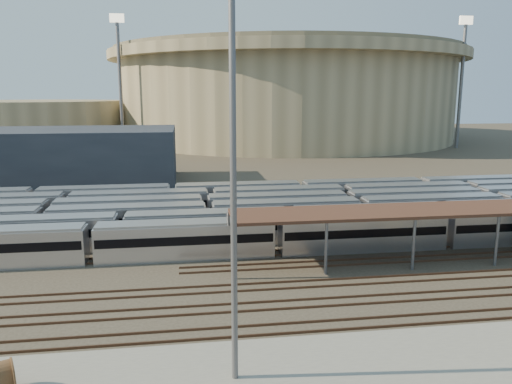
{
  "coord_description": "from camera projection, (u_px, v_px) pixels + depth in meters",
  "views": [
    {
      "loc": [
        -12.16,
        -41.5,
        16.73
      ],
      "look_at": [
        -4.44,
        12.0,
        5.87
      ],
      "focal_mm": 35.0,
      "sensor_mm": 36.0,
      "label": 1
    }
  ],
  "objects": [
    {
      "name": "ground",
      "position": [
        323.0,
        280.0,
        45.27
      ],
      "size": [
        420.0,
        420.0,
        0.0
      ],
      "primitive_type": "plane",
      "color": "#383026",
      "rests_on": "ground"
    },
    {
      "name": "secondary_arena",
      "position": [
        35.0,
        123.0,
        161.64
      ],
      "size": [
        56.0,
        56.0,
        14.0
      ],
      "primitive_type": "cylinder",
      "color": "gray",
      "rests_on": "ground"
    },
    {
      "name": "cable_reel_east",
      "position": [
        2.0,
        376.0,
        27.7
      ],
      "size": [
        1.86,
        2.31,
        2.03
      ],
      "primitive_type": "cylinder",
      "rotation": [
        0.0,
        1.57,
        0.42
      ],
      "color": "brown",
      "rests_on": "apron"
    },
    {
      "name": "floodlight_3",
      "position": [
        188.0,
        82.0,
        195.06
      ],
      "size": [
        4.0,
        1.0,
        38.4
      ],
      "color": "#5E5D63",
      "rests_on": "ground"
    },
    {
      "name": "floodlight_2",
      "position": [
        462.0,
        79.0,
        148.04
      ],
      "size": [
        4.0,
        1.0,
        38.4
      ],
      "color": "#5E5D63",
      "rests_on": "ground"
    },
    {
      "name": "apron",
      "position": [
        311.0,
        373.0,
        29.99
      ],
      "size": [
        50.0,
        9.0,
        0.2
      ],
      "primitive_type": "cube",
      "color": "gray",
      "rests_on": "ground"
    },
    {
      "name": "yard_light_pole",
      "position": [
        233.0,
        186.0,
        27.14
      ],
      "size": [
        0.81,
        0.36,
        22.86
      ],
      "color": "#5E5D63",
      "rests_on": "apron"
    },
    {
      "name": "subway_trains",
      "position": [
        273.0,
        213.0,
        62.68
      ],
      "size": [
        130.5,
        23.9,
        3.6
      ],
      "color": "silver",
      "rests_on": "ground"
    },
    {
      "name": "service_building",
      "position": [
        61.0,
        156.0,
        92.76
      ],
      "size": [
        42.0,
        20.0,
        10.0
      ],
      "primitive_type": "cube",
      "color": "#1E232D",
      "rests_on": "ground"
    },
    {
      "name": "empty_tracks",
      "position": [
        340.0,
        301.0,
        40.4
      ],
      "size": [
        170.0,
        9.62,
        0.18
      ],
      "color": "#4C3323",
      "rests_on": "ground"
    },
    {
      "name": "floodlight_0",
      "position": [
        120.0,
        78.0,
        143.74
      ],
      "size": [
        4.0,
        1.0,
        38.4
      ],
      "color": "#5E5D63",
      "rests_on": "ground"
    },
    {
      "name": "stadium",
      "position": [
        286.0,
        93.0,
        181.38
      ],
      "size": [
        124.0,
        124.0,
        32.5
      ],
      "color": "gray",
      "rests_on": "ground"
    }
  ]
}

